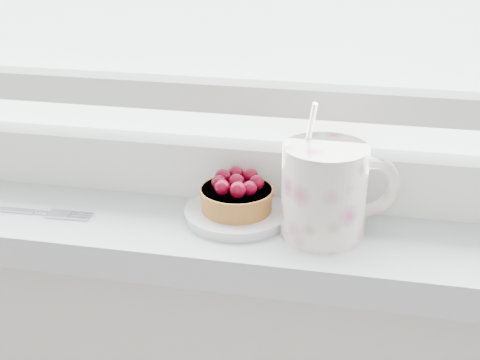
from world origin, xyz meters
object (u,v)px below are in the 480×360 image
(floral_mug, at_px, (327,189))
(fork, at_px, (24,211))
(raspberry_tart, at_px, (237,194))
(saucer, at_px, (237,214))

(floral_mug, distance_m, fork, 0.37)
(raspberry_tart, distance_m, floral_mug, 0.11)
(floral_mug, height_order, fork, floral_mug)
(raspberry_tart, bearing_deg, fork, -171.69)
(saucer, distance_m, raspberry_tart, 0.03)
(saucer, height_order, floral_mug, floral_mug)
(raspberry_tart, height_order, floral_mug, floral_mug)
(saucer, height_order, raspberry_tart, raspberry_tart)
(floral_mug, bearing_deg, saucer, 171.42)
(saucer, xyz_separation_m, fork, (-0.26, -0.04, -0.00))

